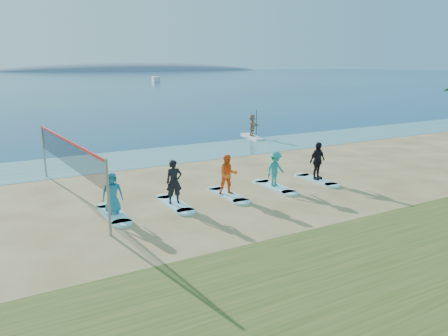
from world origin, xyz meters
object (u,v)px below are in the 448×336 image
paddleboard (252,137)px  surfboard_0 (114,214)px  surfboard_1 (175,204)px  surfboard_2 (228,195)px  student_2 (228,175)px  student_4 (317,161)px  student_3 (275,169)px  surfboard_4 (316,180)px  student_1 (174,182)px  volleyball_net (68,153)px  surfboard_3 (275,187)px  student_0 (112,193)px  boat_offshore_b (156,82)px  paddleboarder (252,125)px

paddleboard → surfboard_0: paddleboard is taller
surfboard_1 → surfboard_2: size_ratio=1.00×
student_2 → student_4: 4.78m
student_3 → surfboard_4: student_3 is taller
student_1 → student_2: size_ratio=1.03×
volleyball_net → student_3: (8.11, -2.68, -1.04)m
paddleboard → surfboard_0: size_ratio=1.36×
student_1 → student_3: student_1 is taller
student_4 → paddleboard: bearing=59.1°
surfboard_2 → surfboard_3: 2.39m
surfboard_0 → student_2: 4.86m
surfboard_0 → student_4: bearing=0.0°
surfboard_2 → surfboard_4: 4.78m
student_0 → student_1: (2.39, 0.00, 0.10)m
student_2 → surfboard_3: (2.39, 0.00, -0.87)m
boat_offshore_b → student_4: bearing=-93.7°
surfboard_1 → student_4: (7.17, 0.00, 0.92)m
student_3 → surfboard_0: bearing=167.8°
surfboard_1 → student_3: (4.78, 0.00, 0.82)m
volleyball_net → surfboard_1: volleyball_net is taller
student_1 → surfboard_3: bearing=10.5°
surfboard_2 → student_4: student_4 is taller
paddleboard → student_2: student_2 is taller
student_0 → student_3: (7.17, 0.00, 0.02)m
surfboard_0 → surfboard_4: (9.56, 0.00, 0.00)m
surfboard_2 → boat_offshore_b: bearing=70.4°
surfboard_2 → surfboard_3: (2.39, 0.00, 0.00)m
student_3 → surfboard_4: (2.39, 0.00, -0.82)m
volleyball_net → surfboard_1: 4.66m
student_0 → student_2: 4.78m
student_0 → student_3: student_3 is taller
surfboard_3 → paddleboard: bearing=60.9°
volleyball_net → student_3: volleyball_net is taller
surfboard_0 → student_4: 9.61m
boat_offshore_b → surfboard_4: (-34.57, -110.40, 0.04)m
student_0 → student_1: student_1 is taller
paddleboard → student_2: size_ratio=1.82×
paddleboard → paddleboarder: size_ratio=1.87×
surfboard_3 → student_4: bearing=0.0°
surfboard_3 → student_4: (2.39, 0.00, 0.92)m
student_0 → surfboard_3: bearing=9.1°
student_1 → volleyball_net: bearing=151.6°
paddleboarder → surfboard_4: (-4.15, -11.77, -0.88)m
boat_offshore_b → student_1: 118.04m
student_0 → student_1: bearing=9.1°
paddleboarder → student_4: bearing=174.8°
student_1 → student_4: student_4 is taller
surfboard_2 → surfboard_3: same height
paddleboard → boat_offshore_b: (30.42, 98.64, -0.06)m
boat_offshore_b → student_3: size_ratio=3.76×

